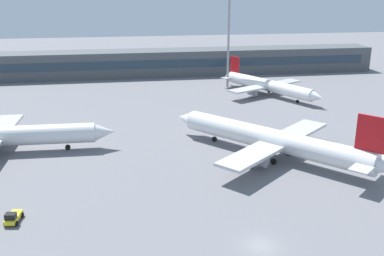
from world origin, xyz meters
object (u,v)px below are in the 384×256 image
(airplane_far, at_px, (269,86))
(airplane_near, at_px, (271,139))
(baggage_tug_yellow, at_px, (13,217))
(floodlight_tower_west, at_px, (229,34))
(service_van_white, at_px, (371,126))

(airplane_far, bearing_deg, airplane_near, -108.22)
(baggage_tug_yellow, bearing_deg, airplane_near, 22.56)
(baggage_tug_yellow, height_order, floodlight_tower_west, floodlight_tower_west)
(airplane_far, xyz_separation_m, floodlight_tower_west, (-9.42, 12.96, 14.04))
(airplane_near, bearing_deg, baggage_tug_yellow, -157.44)
(airplane_near, height_order, service_van_white, airplane_near)
(airplane_far, bearing_deg, service_van_white, -71.47)
(airplane_near, bearing_deg, service_van_white, 22.80)
(airplane_near, relative_size, airplane_far, 1.06)
(service_van_white, distance_m, floodlight_tower_west, 55.70)
(baggage_tug_yellow, xyz_separation_m, service_van_white, (71.09, 29.67, 0.31))
(airplane_near, xyz_separation_m, baggage_tug_yellow, (-43.39, -18.03, -2.75))
(floodlight_tower_west, bearing_deg, baggage_tug_yellow, -122.28)
(airplane_near, relative_size, service_van_white, 6.81)
(service_van_white, height_order, floodlight_tower_west, floodlight_tower_west)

